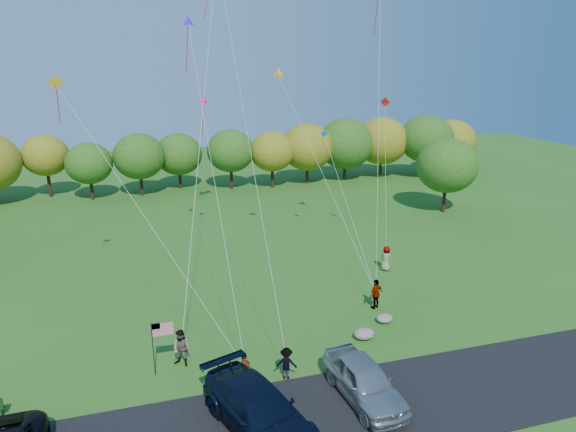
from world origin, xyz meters
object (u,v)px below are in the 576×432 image
flyer_a (245,370)px  flyer_e (386,258)px  flyer_d (376,294)px  flyer_b (181,348)px  minivan_navy (259,410)px  flyer_c (286,363)px  minivan_silver (364,381)px

flyer_a → flyer_e: size_ratio=0.88×
flyer_d → flyer_e: 6.20m
flyer_b → flyer_d: flyer_b is taller
flyer_a → flyer_b: bearing=97.3°
flyer_d → minivan_navy: bearing=16.2°
minivan_navy → flyer_d: size_ratio=3.33×
minivan_navy → flyer_d: flyer_d is taller
flyer_a → flyer_b: 3.71m
flyer_a → flyer_c: bearing=-39.5°
flyer_a → flyer_e: flyer_e is taller
flyer_a → flyer_e: 16.56m
minivan_navy → flyer_c: minivan_navy is taller
minivan_navy → flyer_a: 3.16m
minivan_silver → flyer_a: (-4.90, 2.50, -0.13)m
minivan_navy → flyer_b: flyer_b is taller
minivan_navy → flyer_b: bearing=95.5°
flyer_d → flyer_b: bearing=-12.6°
flyer_d → flyer_c: bearing=10.5°
flyer_b → flyer_c: flyer_b is taller
flyer_b → flyer_d: 12.37m
flyer_a → flyer_d: flyer_d is taller
minivan_silver → flyer_b: 9.12m
flyer_d → flyer_e: (3.33, 5.23, -0.03)m
flyer_a → minivan_silver: bearing=-66.5°
flyer_b → flyer_d: bearing=51.1°
flyer_a → flyer_c: flyer_a is taller
minivan_navy → flyer_b: (-2.60, 5.69, -0.02)m
flyer_a → flyer_c: size_ratio=1.00×
minivan_navy → minivan_silver: 5.04m
flyer_c → minivan_silver: bearing=160.4°
flyer_b → flyer_c: bearing=9.0°
flyer_a → flyer_e: (12.65, 10.69, 0.12)m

